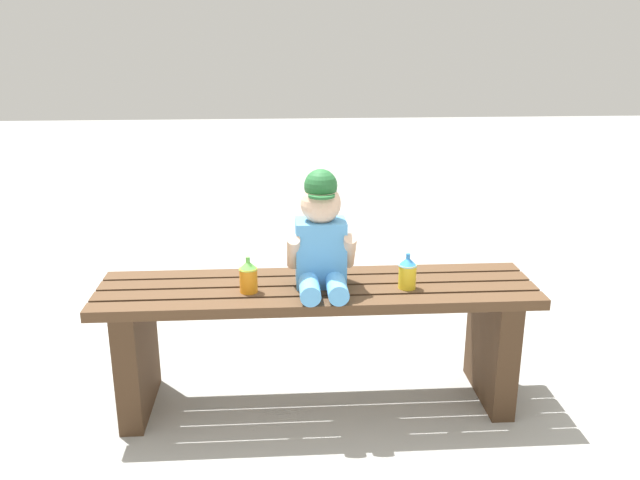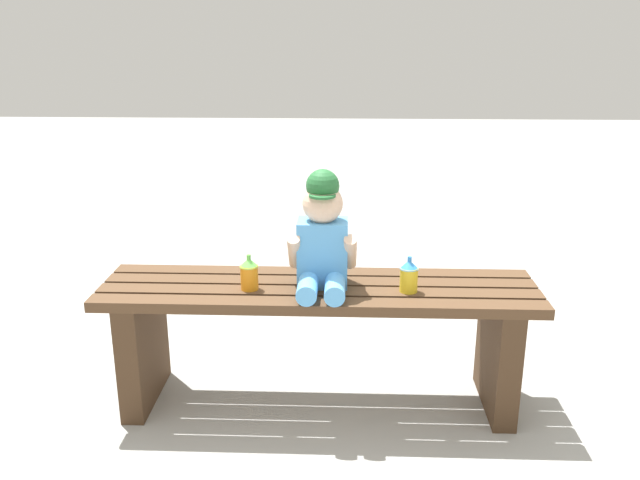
% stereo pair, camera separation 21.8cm
% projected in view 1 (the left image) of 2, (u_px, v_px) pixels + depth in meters
% --- Properties ---
extents(ground_plane, '(16.00, 16.00, 0.00)m').
position_uv_depth(ground_plane, '(317.00, 401.00, 2.42)').
color(ground_plane, '#999993').
extents(park_bench, '(1.51, 0.37, 0.45)m').
position_uv_depth(park_bench, '(317.00, 325.00, 2.33)').
color(park_bench, '#513823').
rests_on(park_bench, ground_plane).
extents(child_figure, '(0.23, 0.27, 0.40)m').
position_uv_depth(child_figure, '(321.00, 237.00, 2.22)').
color(child_figure, '#59A5E5').
rests_on(child_figure, park_bench).
extents(sippy_cup_left, '(0.06, 0.06, 0.12)m').
position_uv_depth(sippy_cup_left, '(248.00, 276.00, 2.21)').
color(sippy_cup_left, orange).
rests_on(sippy_cup_left, park_bench).
extents(sippy_cup_right, '(0.06, 0.06, 0.12)m').
position_uv_depth(sippy_cup_right, '(407.00, 272.00, 2.24)').
color(sippy_cup_right, yellow).
rests_on(sippy_cup_right, park_bench).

